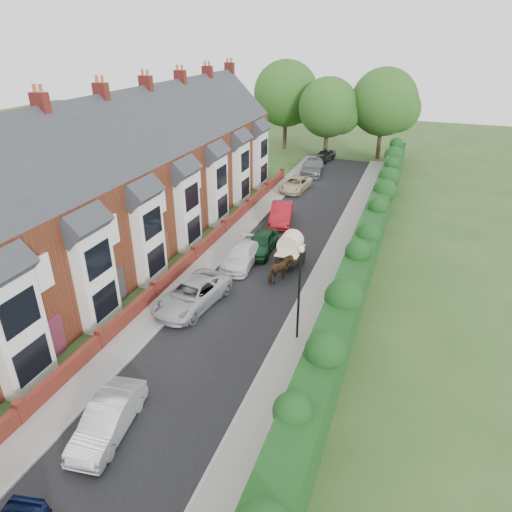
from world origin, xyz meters
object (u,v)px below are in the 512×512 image
(lamppost, at_px, (300,282))
(car_white, at_px, (242,255))
(car_black, at_px, (325,155))
(car_grey, at_px, (312,166))
(car_green, at_px, (261,243))
(horse_cart, at_px, (290,248))
(car_red, at_px, (281,213))
(car_silver_a, at_px, (108,419))
(horse, at_px, (281,270))
(car_beige, at_px, (296,184))
(car_silver_b, at_px, (192,294))

(lamppost, distance_m, car_white, 9.04)
(car_black, bearing_deg, lamppost, -68.95)
(car_grey, xyz_separation_m, car_black, (0.12, 5.60, -0.10))
(car_black, bearing_deg, car_green, -76.47)
(car_green, bearing_deg, horse_cart, -34.28)
(car_red, distance_m, car_black, 20.08)
(car_silver_a, xyz_separation_m, horse, (2.71, 13.49, 0.13))
(horse, bearing_deg, car_silver_a, 98.50)
(car_red, relative_size, car_beige, 1.02)
(car_silver_b, bearing_deg, car_white, 90.80)
(car_white, distance_m, car_black, 28.01)
(car_silver_a, distance_m, car_grey, 37.22)
(car_green, xyz_separation_m, horse_cart, (2.49, -1.49, 0.68))
(car_silver_a, xyz_separation_m, car_red, (-0.09, 22.74, 0.09))
(car_silver_b, distance_m, car_beige, 21.75)
(car_red, height_order, car_black, car_red)
(car_red, bearing_deg, car_silver_b, -106.62)
(car_silver_a, relative_size, car_black, 1.05)
(car_silver_a, bearing_deg, horse_cart, 71.99)
(car_beige, distance_m, car_black, 11.85)
(car_grey, distance_m, horse, 24.01)
(car_green, height_order, car_black, car_green)
(car_silver_b, bearing_deg, horse, 56.62)
(car_white, bearing_deg, car_red, 85.96)
(car_silver_b, xyz_separation_m, horse_cart, (3.83, 6.34, 0.67))
(lamppost, distance_m, car_silver_b, 6.91)
(car_black, relative_size, horse, 2.06)
(car_white, height_order, car_red, car_red)
(car_silver_a, relative_size, car_grey, 0.78)
(car_red, bearing_deg, horse, -85.44)
(car_white, bearing_deg, horse_cart, 11.54)
(car_white, distance_m, horse, 3.35)
(car_silver_b, xyz_separation_m, car_grey, (0.06, 28.00, 0.04))
(car_silver_b, height_order, horse, horse)
(horse, bearing_deg, car_grey, -61.09)
(lamppost, height_order, car_silver_a, lamppost)
(horse_cart, bearing_deg, car_white, -166.47)
(car_silver_b, xyz_separation_m, car_black, (0.18, 33.60, -0.06))
(car_white, height_order, car_black, car_black)
(car_silver_b, relative_size, car_red, 1.12)
(lamppost, distance_m, horse_cart, 7.99)
(car_green, height_order, horse_cart, horse_cart)
(car_silver_a, height_order, car_red, car_red)
(car_green, bearing_deg, car_silver_a, -94.24)
(car_silver_b, bearing_deg, lamppost, -0.56)
(car_white, xyz_separation_m, car_red, (0.28, 7.94, 0.11))
(car_red, relative_size, horse_cart, 1.38)
(car_grey, relative_size, horse, 2.78)
(car_white, bearing_deg, car_black, 89.18)
(lamppost, relative_size, car_red, 1.10)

